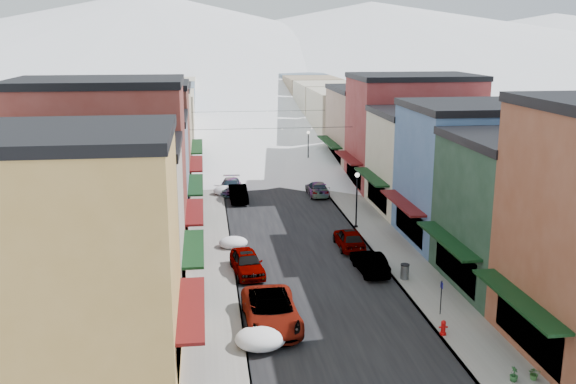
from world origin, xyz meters
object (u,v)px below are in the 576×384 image
object	(u,v)px
car_green_sedan	(370,262)
streetlamp_near	(357,193)
car_white_suv	(271,311)
trash_can	(405,271)
car_dark_hatch	(238,194)
fire_hydrant	(443,328)
car_silver_sedan	(247,263)

from	to	relation	value
car_green_sedan	streetlamp_near	xyz separation A→B (m)	(1.42, 9.79, 2.27)
car_white_suv	trash_can	bearing A→B (deg)	29.28
car_white_suv	streetlamp_near	distance (m)	19.12
car_dark_hatch	streetlamp_near	size ratio (longest dim) A/B	1.02
car_green_sedan	trash_can	bearing A→B (deg)	133.64
car_green_sedan	fire_hydrant	xyz separation A→B (m)	(1.42, -9.61, -0.20)
car_dark_hatch	fire_hydrant	world-z (taller)	car_dark_hatch
car_dark_hatch	streetlamp_near	distance (m)	13.62
fire_hydrant	trash_can	world-z (taller)	trash_can
car_white_suv	car_dark_hatch	xyz separation A→B (m)	(-0.25, 26.92, -0.11)
car_silver_sedan	car_green_sedan	world-z (taller)	car_silver_sedan
car_silver_sedan	car_dark_hatch	distance (m)	19.00
car_white_suv	car_green_sedan	distance (m)	10.18
car_dark_hatch	car_silver_sedan	bearing A→B (deg)	-93.23
fire_hydrant	car_dark_hatch	bearing A→B (deg)	106.92
trash_can	car_silver_sedan	bearing A→B (deg)	165.42
car_silver_sedan	fire_hydrant	size ratio (longest dim) A/B	5.80
car_dark_hatch	fire_hydrant	distance (m)	30.74
car_white_suv	car_dark_hatch	world-z (taller)	car_white_suv
streetlamp_near	car_white_suv	bearing A→B (deg)	-117.24
car_green_sedan	fire_hydrant	size ratio (longest dim) A/B	5.50
car_dark_hatch	streetlamp_near	xyz separation A→B (m)	(8.95, -10.02, 2.23)
fire_hydrant	streetlamp_near	xyz separation A→B (m)	(0.00, 19.39, 2.47)
car_white_suv	trash_can	size ratio (longest dim) A/B	6.37
car_silver_sedan	trash_can	distance (m)	10.21
car_white_suv	fire_hydrant	world-z (taller)	car_white_suv
car_dark_hatch	car_green_sedan	bearing A→B (deg)	-70.89
car_white_suv	car_silver_sedan	size ratio (longest dim) A/B	1.36
trash_can	streetlamp_near	xyz separation A→B (m)	(-0.42, 11.54, 2.33)
car_green_sedan	fire_hydrant	bearing A→B (deg)	95.65
car_white_suv	fire_hydrant	size ratio (longest dim) A/B	7.89
car_green_sedan	streetlamp_near	size ratio (longest dim) A/B	0.96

